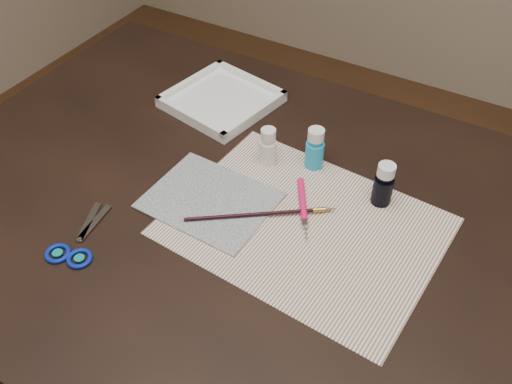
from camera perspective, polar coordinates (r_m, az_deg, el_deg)
The scene contains 10 objects.
table at distance 1.30m, azimuth 0.00°, elevation -13.70°, with size 1.30×0.90×0.75m, color black.
paper at distance 0.98m, azimuth 4.86°, elevation -3.42°, with size 0.45×0.34×0.00m, color white.
canvas at distance 1.02m, azimuth -4.62°, elevation -0.81°, with size 0.22×0.17×0.00m, color black.
paint_bottle_white at distance 1.08m, azimuth 1.22°, elevation 4.56°, with size 0.03×0.03×0.08m, color white.
paint_bottle_cyan at distance 1.07m, azimuth 5.91°, elevation 4.36°, with size 0.04×0.04×0.09m, color #1CA3D1.
paint_bottle_navy at distance 1.02m, azimuth 12.64°, elevation 0.75°, with size 0.04×0.04×0.09m, color black.
paintbrush at distance 0.99m, azimuth 0.58°, elevation -2.20°, with size 0.27×0.01×0.01m, color black, non-canonical shape.
craft_knife at distance 1.00m, azimuth 4.76°, elevation -1.77°, with size 0.15×0.01×0.01m, color #F0135E, non-canonical shape.
scissors at distance 1.01m, azimuth -17.18°, elevation -3.92°, with size 0.16×0.08×0.01m, color silver, non-canonical shape.
palette_tray at distance 1.25m, azimuth -3.46°, elevation 9.27°, with size 0.20×0.20×0.02m, color white.
Camera 1 is at (0.35, -0.61, 1.47)m, focal length 40.00 mm.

